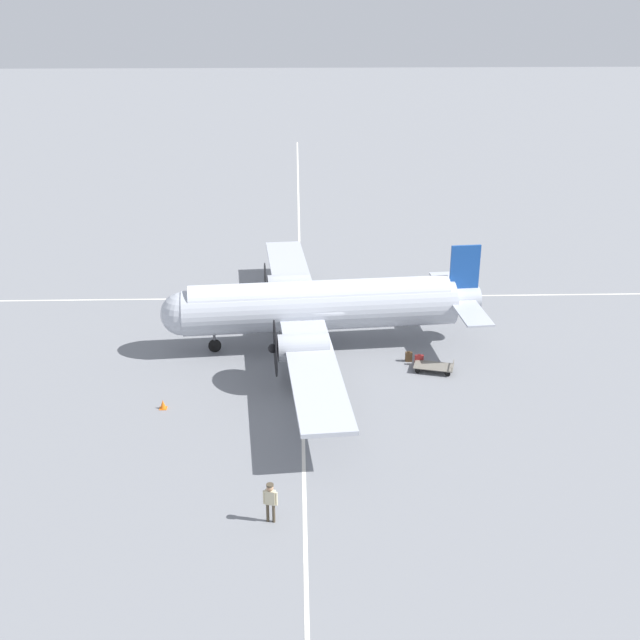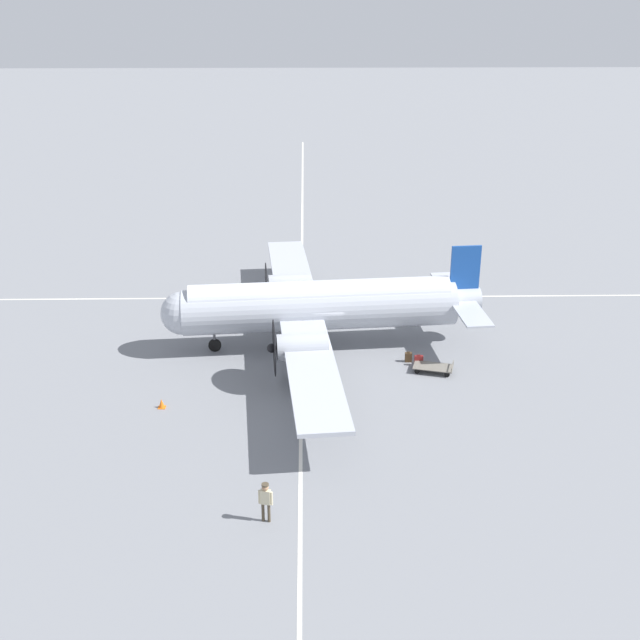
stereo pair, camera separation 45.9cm
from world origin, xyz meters
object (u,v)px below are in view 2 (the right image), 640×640
airliner_main (313,306)px  suitcase_near_door (408,357)px  crew_foreground (266,498)px  suitcase_upright_spare (419,360)px  traffic_cone (162,404)px  baggage_cart (434,367)px

airliner_main → suitcase_near_door: bearing=153.6°
crew_foreground → suitcase_upright_spare: bearing=73.9°
airliner_main → suitcase_upright_spare: size_ratio=41.71×
suitcase_upright_spare → suitcase_near_door: bearing=137.2°
crew_foreground → suitcase_upright_spare: 15.03m
airliner_main → suitcase_near_door: 5.85m
airliner_main → traffic_cone: (-7.25, -6.72, -2.24)m
suitcase_near_door → traffic_cone: (-12.30, -4.73, -0.06)m
suitcase_near_door → traffic_cone: 13.18m
suitcase_upright_spare → baggage_cart: 1.02m
airliner_main → traffic_cone: size_ratio=55.43×
crew_foreground → suitcase_upright_spare: (7.46, 13.03, -0.76)m
suitcase_near_door → traffic_cone: size_ratio=1.24×
crew_foreground → traffic_cone: 10.28m
airliner_main → baggage_cart: size_ratio=11.44×
airliner_main → baggage_cart: bearing=147.7°
airliner_main → baggage_cart: 7.33m
airliner_main → crew_foreground: (-1.91, -15.46, -1.40)m
suitcase_near_door → suitcase_upright_spare: (0.49, -0.45, 0.02)m
suitcase_upright_spare → traffic_cone: bearing=-161.5°
crew_foreground → baggage_cart: bearing=70.2°
airliner_main → baggage_cart: (6.22, -3.21, -2.17)m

